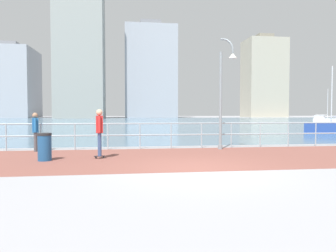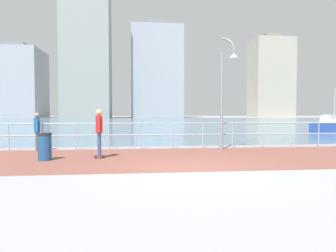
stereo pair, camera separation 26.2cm
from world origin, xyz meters
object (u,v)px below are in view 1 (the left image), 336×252
Objects in this scene: bystander at (35,129)px; sailboat_white at (333,127)px; sailboat_red at (326,120)px; lamppost at (224,88)px; trash_bin at (45,147)px; skateboarder at (99,129)px.

sailboat_white is at bearing 24.47° from bystander.
sailboat_red is at bearing 41.45° from bystander.
sailboat_white is at bearing -123.38° from sailboat_red.
sailboat_white is (11.84, 9.37, -2.17)m from lamppost.
sailboat_white is (-13.36, -20.28, 0.01)m from sailboat_red.
bystander is at bearing -138.55° from sailboat_red.
sailboat_white reaches higher than bystander.
sailboat_white is (18.77, 11.67, 0.03)m from trash_bin.
sailboat_white reaches higher than lamppost.
sailboat_white is (17.00, 11.36, -0.54)m from skateboarder.
skateboarder is at bearing 10.02° from trash_bin.
trash_bin is 22.11m from sailboat_white.
skateboarder reaches higher than trash_bin.
skateboarder is 0.33× the size of sailboat_red.
sailboat_red reaches higher than lamppost.
trash_bin is at bearing -169.98° from skateboarder.
skateboarder is at bearing -158.94° from lamppost.
trash_bin is (-6.93, -2.30, -2.20)m from lamppost.
trash_bin is 45.31m from sailboat_red.
lamppost reaches higher than trash_bin.
sailboat_red is 24.28m from sailboat_white.
bystander reaches higher than trash_bin.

